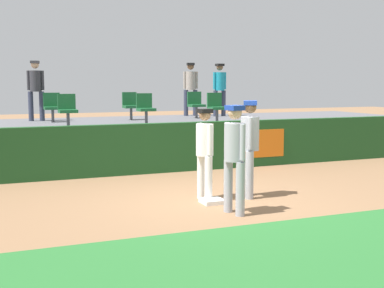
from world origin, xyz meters
TOP-DOWN VIEW (x-y plane):
  - ground_plane at (0.00, 0.00)m, footprint 60.00×60.00m
  - grass_foreground_strip at (0.00, -3.05)m, footprint 18.00×2.80m
  - first_base at (-0.24, -0.10)m, footprint 0.40×0.40m
  - player_fielder_home at (-0.25, 0.23)m, footprint 0.35×0.56m
  - player_runner_visitor at (-0.22, -0.95)m, footprint 0.41×0.51m
  - player_coach_visitor at (0.65, 0.11)m, footprint 0.48×0.48m
  - field_wall at (0.01, 3.42)m, footprint 18.00×0.26m
  - bleacher_platform at (0.00, 5.99)m, footprint 18.00×4.80m
  - seat_front_left at (-2.09, 4.86)m, footprint 0.46×0.44m
  - seat_back_center at (0.07, 6.66)m, footprint 0.44×0.44m
  - seat_front_right at (2.12, 4.86)m, footprint 0.45×0.44m
  - seat_back_left at (-2.25, 6.66)m, footprint 0.47×0.44m
  - seat_front_center at (0.00, 4.86)m, footprint 0.44×0.44m
  - seat_back_right at (2.23, 6.66)m, footprint 0.47×0.44m
  - spectator_hooded at (3.32, 7.19)m, footprint 0.49×0.36m
  - spectator_capped at (2.49, 7.75)m, footprint 0.49×0.41m
  - spectator_casual at (-2.64, 7.23)m, footprint 0.48×0.41m

SIDE VIEW (x-z plane):
  - ground_plane at x=0.00m, z-range 0.00..0.00m
  - grass_foreground_strip at x=0.00m, z-range 0.00..0.01m
  - first_base at x=-0.24m, z-range 0.00..0.08m
  - bleacher_platform at x=0.00m, z-range 0.00..1.10m
  - field_wall at x=0.01m, z-range 0.00..1.24m
  - player_fielder_home at x=-0.25m, z-range 0.13..1.88m
  - player_runner_visitor at x=-0.22m, z-range 0.15..2.00m
  - player_coach_visitor at x=0.65m, z-range 0.15..2.03m
  - seat_front_center at x=0.00m, z-range 1.15..1.99m
  - seat_back_center at x=0.07m, z-range 1.15..1.99m
  - seat_front_right at x=2.12m, z-range 1.15..1.99m
  - seat_front_left at x=-2.09m, z-range 1.15..1.99m
  - seat_back_left at x=-2.25m, z-range 1.15..1.99m
  - seat_back_right at x=2.23m, z-range 1.15..1.99m
  - spectator_hooded at x=3.32m, z-range 1.24..3.00m
  - spectator_casual at x=-2.64m, z-range 1.24..3.01m
  - spectator_capped at x=2.49m, z-range 1.25..3.04m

